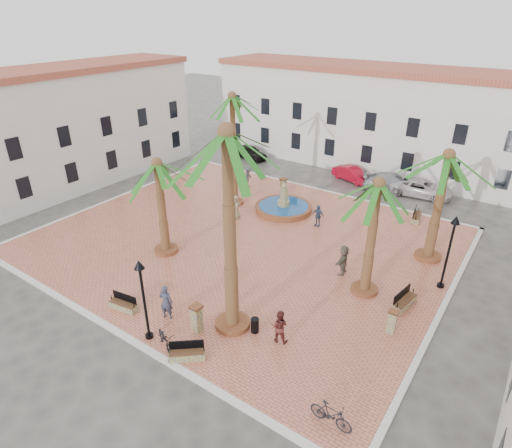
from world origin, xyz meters
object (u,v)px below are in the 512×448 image
(palm_sw, at_px, (158,176))
(lamppost_s, at_px, (142,287))
(palm_nw, at_px, (232,108))
(bollard_e, at_px, (392,321))
(bench_ne, at_px, (416,217))
(pedestrian_fountain_b, at_px, (318,216))
(bicycle_b, at_px, (331,415))
(pedestrian_east, at_px, (343,260))
(bench_se, at_px, (187,354))
(bollard_n, at_px, (283,186))
(pedestrian_north, at_px, (248,177))
(cyclist_b, at_px, (279,326))
(fountain, at_px, (284,207))
(car_black, at_px, (250,152))
(car_red, at_px, (352,174))
(cyclist_a, at_px, (166,302))
(bicycle_a, at_px, (165,339))
(palm_ne, at_px, (446,169))
(palm_e, at_px, (377,197))
(car_silver, at_px, (392,182))
(car_white, at_px, (421,188))
(bench_e, at_px, (404,302))
(bench_s, at_px, (123,305))
(litter_bin, at_px, (255,325))
(pedestrian_fountain_a, at_px, (235,207))
(bollard_se, at_px, (197,318))
(lamppost_e, at_px, (451,240))
(palm_s, at_px, (227,157))

(palm_sw, distance_m, lamppost_s, 8.43)
(palm_nw, relative_size, bollard_e, 6.72)
(palm_nw, distance_m, bollard_e, 18.74)
(palm_sw, relative_size, lamppost_s, 1.46)
(palm_nw, xyz_separation_m, bollard_e, (15.56, -7.84, -6.91))
(bench_ne, bearing_deg, pedestrian_fountain_b, 122.80)
(bicycle_b, bearing_deg, pedestrian_east, 24.36)
(bench_se, height_order, bollard_n, bollard_n)
(lamppost_s, distance_m, pedestrian_north, 19.79)
(cyclist_b, bearing_deg, fountain, -76.98)
(palm_nw, xyz_separation_m, lamppost_s, (6.20, -14.78, -4.66))
(car_black, xyz_separation_m, car_red, (11.43, 0.15, -0.06))
(bench_se, xyz_separation_m, cyclist_a, (-2.79, 1.54, 0.71))
(bicycle_a, bearing_deg, palm_ne, -1.71)
(palm_e, distance_m, car_black, 25.21)
(bollard_n, distance_m, car_silver, 9.65)
(palm_e, distance_m, car_white, 16.69)
(bicycle_a, height_order, pedestrian_fountain_b, pedestrian_fountain_b)
(lamppost_s, relative_size, car_black, 1.04)
(palm_nw, relative_size, bench_se, 5.55)
(bollard_e, distance_m, car_white, 18.73)
(cyclist_a, bearing_deg, bicycle_a, 111.75)
(palm_ne, relative_size, cyclist_b, 4.12)
(bench_se, distance_m, pedestrian_fountain_b, 15.11)
(palm_e, xyz_separation_m, lamppost_s, (-6.98, -9.46, -2.74))
(bicycle_a, bearing_deg, bench_e, -15.53)
(bench_s, bearing_deg, litter_bin, 12.25)
(cyclist_b, distance_m, pedestrian_fountain_a, 13.40)
(palm_nw, xyz_separation_m, car_red, (5.52, 10.47, -7.09))
(cyclist_a, relative_size, car_white, 0.39)
(bench_se, xyz_separation_m, bicycle_b, (6.80, 0.58, 0.28))
(bench_s, xyz_separation_m, bicycle_a, (3.81, -0.71, 0.21))
(lamppost_s, height_order, bollard_se, lamppost_s)
(car_silver, bearing_deg, pedestrian_fountain_a, 127.19)
(bicycle_b, bearing_deg, lamppost_e, -3.47)
(pedestrian_fountain_a, height_order, pedestrian_north, pedestrian_north)
(pedestrian_fountain_b, height_order, car_black, pedestrian_fountain_b)
(palm_ne, relative_size, bollard_e, 5.44)
(pedestrian_north, height_order, car_silver, pedestrian_north)
(bench_s, height_order, pedestrian_north, pedestrian_north)
(palm_s, distance_m, bicycle_b, 10.72)
(palm_nw, bearing_deg, pedestrian_fountain_a, -50.97)
(palm_ne, height_order, pedestrian_east, palm_ne)
(palm_nw, xyz_separation_m, bollard_n, (2.28, 3.71, -6.83))
(palm_e, height_order, lamppost_e, palm_e)
(cyclist_a, relative_size, cyclist_b, 1.11)
(bollard_e, bearing_deg, car_black, 139.76)
(palm_s, relative_size, pedestrian_east, 5.50)
(bollard_se, distance_m, bollard_e, 9.39)
(bench_ne, bearing_deg, bench_se, 158.91)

